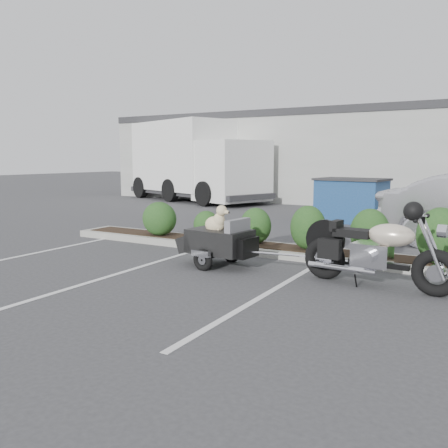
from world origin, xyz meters
The scene contains 7 objects.
ground centered at (0.00, 0.00, 0.00)m, with size 90.00×90.00×0.00m, color #38383A.
planter_kerb centered at (1.00, 2.20, 0.07)m, with size 12.00×1.00×0.15m, color #9E9E93.
building centered at (0.00, 17.00, 2.00)m, with size 26.00×10.00×4.00m, color #9EA099.
motorcycle centered at (2.47, 0.61, 0.55)m, with size 2.39×0.85×1.37m.
pet_trailer centered at (-0.31, 0.64, 0.48)m, with size 1.92×1.08×1.13m.
dumpster centered at (0.11, 7.88, 0.68)m, with size 2.19×1.64×1.34m.
delivery_truck centered at (-8.12, 11.64, 1.74)m, with size 8.29×5.17×3.62m.
Camera 1 is at (4.01, -6.62, 1.96)m, focal length 38.00 mm.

